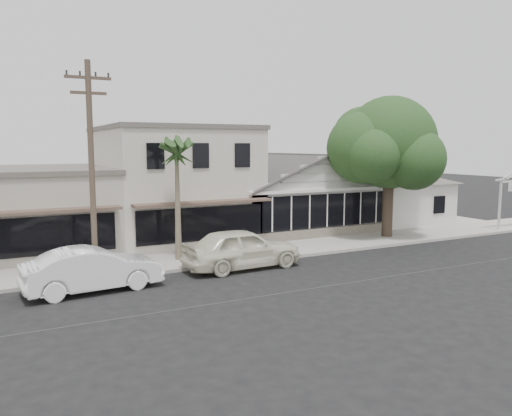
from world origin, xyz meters
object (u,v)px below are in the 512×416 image
car_0 (242,248)px  shade_tree (386,145)px  utility_pole (92,166)px  car_1 (93,269)px

car_0 → shade_tree: bearing=-77.2°
utility_pole → shade_tree: (17.37, 2.04, 0.84)m
utility_pole → car_0: bearing=-8.3°
utility_pole → car_1: utility_pole is taller
utility_pole → car_0: utility_pole is taller
car_0 → utility_pole: bearing=79.4°
utility_pole → car_1: size_ratio=1.73×
utility_pole → shade_tree: size_ratio=1.05×
car_0 → car_1: bearing=93.0°
car_1 → shade_tree: shade_tree is taller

